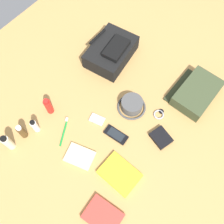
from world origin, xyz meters
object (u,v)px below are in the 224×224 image
Objects in this scene: cell_phone at (116,135)px; notepad at (80,156)px; toothbrush at (64,130)px; backpack at (111,52)px; sunscreen_spray at (48,106)px; travel_guidebook at (120,174)px; toothpaste_tube at (35,126)px; lotion_bottle at (8,143)px; toiletry_pouch at (196,93)px; paperback_novel at (103,216)px; media_player at (97,120)px; wristwatch at (159,114)px; bucket_hat at (132,105)px; wallet at (161,138)px; cologne_bottle at (22,132)px.

cell_phone is 0.23m from notepad.
cell_phone is at bearing -56.98° from toothbrush.
backpack is 0.54m from cell_phone.
travel_guidebook is at bearing -94.04° from sunscreen_spray.
toothbrush is at bearing 123.02° from cell_phone.
lotion_bottle is at bearing 166.45° from toothpaste_tube.
lotion_bottle is at bearing 145.42° from toiletry_pouch.
lotion_bottle is at bearing 93.44° from paperback_novel.
sunscreen_spray is 0.29m from media_player.
backpack reaches higher than toiletry_pouch.
sunscreen_spray is 0.93× the size of cell_phone.
paperback_novel is 0.64m from wristwatch.
bucket_hat is at bearing 112.36° from wristwatch.
wristwatch is 0.47× the size of notepad.
toothpaste_tube is 0.71m from wristwatch.
toiletry_pouch is at bearing 15.46° from wallet.
wallet is at bearing -55.62° from cell_phone.
bucket_hat is at bearing -30.67° from toothbrush.
media_player is at bearing -151.72° from backpack.
backpack is at bearing 72.97° from wristwatch.
lotion_bottle reaches higher than wallet.
sunscreen_spray is 0.63× the size of travel_guidebook.
backpack reaches higher than wristwatch.
backpack is at bearing 36.27° from paperback_novel.
wristwatch is (-0.24, 0.10, -0.03)m from toiletry_pouch.
cologne_bottle is 0.77m from wallet.
travel_guidebook is at bearing -174.00° from wallet.
sunscreen_spray is at bearing 56.57° from notepad.
lotion_bottle reaches higher than paperback_novel.
cell_phone is 0.14m from media_player.
toiletry_pouch is 1.74× the size of bucket_hat.
notepad is at bearing -83.70° from toothpaste_tube.
wallet is at bearing 178.79° from toiletry_pouch.
notepad is (-0.06, 0.23, -0.00)m from travel_guidebook.
toothbrush is (0.25, -0.16, -0.06)m from lotion_bottle.
lotion_bottle is 0.66× the size of travel_guidebook.
toothpaste_tube reaches higher than wristwatch.
travel_guidebook is 0.31m from wallet.
cologne_bottle reaches higher than toothbrush.
toiletry_pouch is 0.77m from notepad.
notepad is (-0.22, 0.08, 0.00)m from cell_phone.
toothbrush is at bearing 147.96° from media_player.
notepad is (-0.23, -0.07, 0.00)m from media_player.
paperback_novel is 0.33m from notepad.
bucket_hat is 1.08× the size of toothbrush.
lotion_bottle reaches higher than wristwatch.
toiletry_pouch is 1.02m from cologne_bottle.
cologne_bottle reaches higher than travel_guidebook.
toiletry_pouch reaches higher than toothbrush.
backpack is 2.50× the size of cell_phone.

